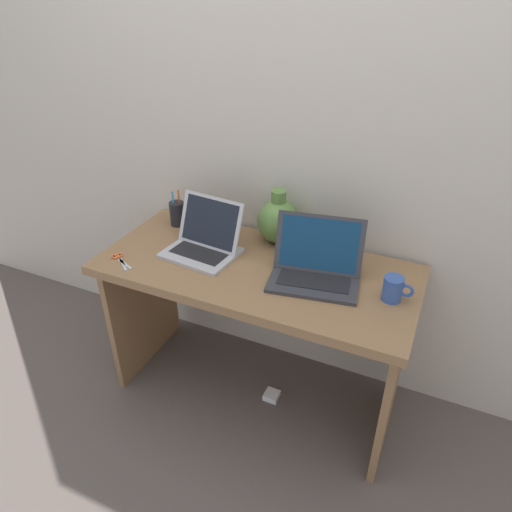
{
  "coord_description": "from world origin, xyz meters",
  "views": [
    {
      "loc": [
        0.66,
        -1.47,
        1.76
      ],
      "look_at": [
        0.0,
        0.0,
        0.78
      ],
      "focal_mm": 32.51,
      "sensor_mm": 36.0,
      "label": 1
    }
  ],
  "objects_px": {
    "pen_cup": "(177,213)",
    "scissors": "(119,259)",
    "coffee_mug": "(393,289)",
    "power_brick": "(272,395)",
    "green_vase": "(279,221)",
    "laptop_right": "(316,263)",
    "laptop_left": "(205,239)"
  },
  "relations": [
    {
      "from": "pen_cup",
      "to": "power_brick",
      "type": "distance_m",
      "value": 0.99
    },
    {
      "from": "coffee_mug",
      "to": "power_brick",
      "type": "relative_size",
      "value": 1.61
    },
    {
      "from": "laptop_left",
      "to": "coffee_mug",
      "type": "height_order",
      "value": "laptop_left"
    },
    {
      "from": "scissors",
      "to": "green_vase",
      "type": "bearing_deg",
      "value": 37.56
    },
    {
      "from": "laptop_right",
      "to": "scissors",
      "type": "height_order",
      "value": "laptop_right"
    },
    {
      "from": "laptop_left",
      "to": "scissors",
      "type": "bearing_deg",
      "value": -144.38
    },
    {
      "from": "coffee_mug",
      "to": "laptop_left",
      "type": "bearing_deg",
      "value": 178.15
    },
    {
      "from": "green_vase",
      "to": "pen_cup",
      "type": "distance_m",
      "value": 0.5
    },
    {
      "from": "green_vase",
      "to": "scissors",
      "type": "distance_m",
      "value": 0.7
    },
    {
      "from": "coffee_mug",
      "to": "power_brick",
      "type": "height_order",
      "value": "coffee_mug"
    },
    {
      "from": "laptop_right",
      "to": "pen_cup",
      "type": "relative_size",
      "value": 2.05
    },
    {
      "from": "laptop_left",
      "to": "power_brick",
      "type": "distance_m",
      "value": 0.85
    },
    {
      "from": "green_vase",
      "to": "pen_cup",
      "type": "bearing_deg",
      "value": -174.53
    },
    {
      "from": "laptop_left",
      "to": "power_brick",
      "type": "xyz_separation_m",
      "value": [
        0.34,
        -0.04,
        -0.77
      ]
    },
    {
      "from": "pen_cup",
      "to": "power_brick",
      "type": "xyz_separation_m",
      "value": [
        0.59,
        -0.2,
        -0.77
      ]
    },
    {
      "from": "green_vase",
      "to": "power_brick",
      "type": "distance_m",
      "value": 0.86
    },
    {
      "from": "laptop_left",
      "to": "coffee_mug",
      "type": "relative_size",
      "value": 2.87
    },
    {
      "from": "laptop_right",
      "to": "laptop_left",
      "type": "bearing_deg",
      "value": -179.74
    },
    {
      "from": "laptop_right",
      "to": "power_brick",
      "type": "height_order",
      "value": "laptop_right"
    },
    {
      "from": "coffee_mug",
      "to": "power_brick",
      "type": "distance_m",
      "value": 0.89
    },
    {
      "from": "laptop_left",
      "to": "power_brick",
      "type": "height_order",
      "value": "laptop_left"
    },
    {
      "from": "coffee_mug",
      "to": "scissors",
      "type": "relative_size",
      "value": 0.81
    },
    {
      "from": "laptop_right",
      "to": "scissors",
      "type": "xyz_separation_m",
      "value": [
        -0.8,
        -0.22,
        -0.06
      ]
    },
    {
      "from": "coffee_mug",
      "to": "laptop_right",
      "type": "bearing_deg",
      "value": 174.7
    },
    {
      "from": "scissors",
      "to": "laptop_left",
      "type": "bearing_deg",
      "value": 35.62
    },
    {
      "from": "laptop_right",
      "to": "green_vase",
      "type": "height_order",
      "value": "green_vase"
    },
    {
      "from": "coffee_mug",
      "to": "scissors",
      "type": "xyz_separation_m",
      "value": [
        -1.1,
        -0.19,
        -0.04
      ]
    },
    {
      "from": "coffee_mug",
      "to": "power_brick",
      "type": "xyz_separation_m",
      "value": [
        -0.46,
        -0.01,
        -0.76
      ]
    },
    {
      "from": "scissors",
      "to": "pen_cup",
      "type": "bearing_deg",
      "value": 82.01
    },
    {
      "from": "pen_cup",
      "to": "scissors",
      "type": "xyz_separation_m",
      "value": [
        -0.05,
        -0.38,
        -0.06
      ]
    },
    {
      "from": "green_vase",
      "to": "scissors",
      "type": "xyz_separation_m",
      "value": [
        -0.55,
        -0.42,
        -0.1
      ]
    },
    {
      "from": "laptop_right",
      "to": "green_vase",
      "type": "distance_m",
      "value": 0.32
    }
  ]
}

